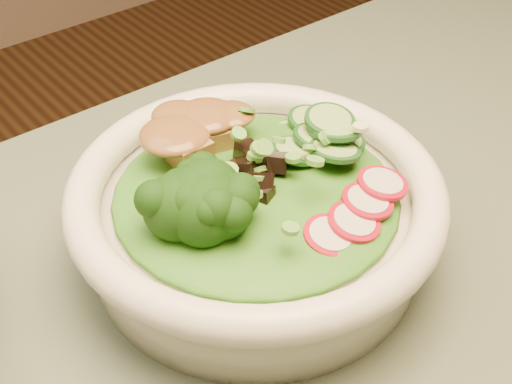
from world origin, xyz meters
TOP-DOWN VIEW (x-y plane):
  - salad_bowl at (-0.02, 0.15)m, footprint 0.26×0.26m
  - lettuce_bed at (-0.02, 0.15)m, footprint 0.20×0.20m
  - broccoli_florets at (-0.08, 0.13)m, footprint 0.08×0.07m
  - radish_slices at (-0.00, 0.09)m, footprint 0.11×0.05m
  - cucumber_slices at (0.04, 0.16)m, footprint 0.07×0.07m
  - mushroom_heap at (-0.02, 0.16)m, footprint 0.07×0.07m
  - tofu_cubes at (-0.03, 0.21)m, footprint 0.09×0.07m
  - peanut_sauce at (-0.03, 0.21)m, footprint 0.07×0.05m
  - scallion_garnish at (-0.02, 0.15)m, footprint 0.19×0.19m

SIDE VIEW (x-z plane):
  - salad_bowl at x=-0.02m, z-range 0.75..0.82m
  - lettuce_bed at x=-0.02m, z-range 0.80..0.82m
  - radish_slices at x=0.00m, z-range 0.80..0.82m
  - cucumber_slices at x=0.04m, z-range 0.80..0.84m
  - tofu_cubes at x=-0.03m, z-range 0.80..0.84m
  - mushroom_heap at x=-0.02m, z-range 0.80..0.84m
  - broccoli_florets at x=-0.08m, z-range 0.80..0.85m
  - scallion_garnish at x=-0.02m, z-range 0.82..0.84m
  - peanut_sauce at x=-0.03m, z-range 0.83..0.84m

